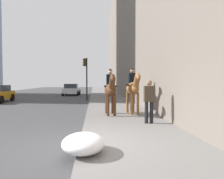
# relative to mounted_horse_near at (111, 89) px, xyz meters

# --- Properties ---
(sidewalk_slab) EXTENTS (120.00, 3.44, 0.12)m
(sidewalk_slab) POSITION_rel_mounted_horse_near_xyz_m (-4.90, -0.51, -1.32)
(sidewalk_slab) COLOR slate
(sidewalk_slab) RESTS_ON ground
(mounted_horse_near) EXTENTS (2.15, 0.61, 2.28)m
(mounted_horse_near) POSITION_rel_mounted_horse_near_xyz_m (0.00, 0.00, 0.00)
(mounted_horse_near) COLOR #4C2B16
(mounted_horse_near) RESTS_ON sidewalk_slab
(mounted_horse_far) EXTENTS (2.15, 0.68, 2.35)m
(mounted_horse_far) POSITION_rel_mounted_horse_near_xyz_m (0.27, -1.15, 0.06)
(mounted_horse_far) COLOR brown
(mounted_horse_far) RESTS_ON sidewalk_slab
(pedestrian_greeting) EXTENTS (0.28, 0.41, 1.70)m
(pedestrian_greeting) POSITION_rel_mounted_horse_near_xyz_m (-2.27, -1.35, -0.29)
(pedestrian_greeting) COLOR black
(pedestrian_greeting) RESTS_ON sidewalk_slab
(car_mid_lane) EXTENTS (4.03, 2.05, 1.44)m
(car_mid_lane) POSITION_rel_mounted_horse_near_xyz_m (17.37, 3.64, -0.64)
(car_mid_lane) COLOR silver
(car_mid_lane) RESTS_ON ground
(traffic_light_near_curb) EXTENTS (0.20, 0.44, 3.89)m
(traffic_light_near_curb) POSITION_rel_mounted_horse_near_xyz_m (9.58, 1.56, 1.22)
(traffic_light_near_curb) COLOR black
(traffic_light_near_curb) RESTS_ON ground
(snow_pile_near) EXTENTS (1.29, 0.99, 0.45)m
(snow_pile_near) POSITION_rel_mounted_horse_near_xyz_m (-5.70, 1.06, -1.04)
(snow_pile_near) COLOR white
(snow_pile_near) RESTS_ON sidewalk_slab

